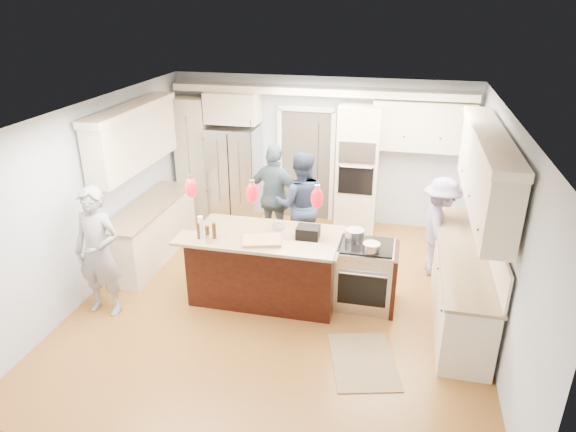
% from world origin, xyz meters
% --- Properties ---
extents(ground_plane, '(6.00, 6.00, 0.00)m').
position_xyz_m(ground_plane, '(0.00, 0.00, 0.00)').
color(ground_plane, '#AD6E2F').
rests_on(ground_plane, ground).
extents(room_shell, '(5.54, 6.04, 2.72)m').
position_xyz_m(room_shell, '(0.00, 0.00, 1.82)').
color(room_shell, '#B2BCC6').
rests_on(room_shell, ground).
extents(refrigerator, '(0.90, 0.70, 1.80)m').
position_xyz_m(refrigerator, '(-1.55, 2.64, 0.90)').
color(refrigerator, '#B7B7BC').
rests_on(refrigerator, ground).
extents(oven_column, '(0.72, 0.69, 2.30)m').
position_xyz_m(oven_column, '(0.75, 2.67, 1.15)').
color(oven_column, beige).
rests_on(oven_column, ground).
extents(back_upper_cabinets, '(5.30, 0.61, 2.54)m').
position_xyz_m(back_upper_cabinets, '(-0.75, 2.76, 1.67)').
color(back_upper_cabinets, beige).
rests_on(back_upper_cabinets, ground).
extents(right_counter_run, '(0.64, 3.10, 2.51)m').
position_xyz_m(right_counter_run, '(2.44, 0.30, 1.06)').
color(right_counter_run, beige).
rests_on(right_counter_run, ground).
extents(left_cabinets, '(0.64, 2.30, 2.51)m').
position_xyz_m(left_cabinets, '(-2.44, 0.80, 1.06)').
color(left_cabinets, beige).
rests_on(left_cabinets, ground).
extents(kitchen_island, '(2.10, 1.46, 1.12)m').
position_xyz_m(kitchen_island, '(-0.25, 0.07, 0.49)').
color(kitchen_island, black).
rests_on(kitchen_island, ground).
extents(island_range, '(0.82, 0.71, 0.92)m').
position_xyz_m(island_range, '(1.16, 0.15, 0.46)').
color(island_range, '#B7B7BC').
rests_on(island_range, ground).
extents(pendant_lights, '(1.75, 0.15, 1.03)m').
position_xyz_m(pendant_lights, '(-0.25, -0.51, 1.80)').
color(pendant_lights, black).
rests_on(pendant_lights, ground).
extents(person_bar_end, '(0.67, 0.46, 1.80)m').
position_xyz_m(person_bar_end, '(-2.30, -0.82, 0.90)').
color(person_bar_end, gray).
rests_on(person_bar_end, ground).
extents(person_far_left, '(0.97, 0.82, 1.77)m').
position_xyz_m(person_far_left, '(-0.04, 1.45, 0.88)').
color(person_far_left, '#28344E').
rests_on(person_far_left, ground).
extents(person_far_right, '(1.14, 0.70, 1.81)m').
position_xyz_m(person_far_right, '(-0.50, 1.60, 0.90)').
color(person_far_right, '#4B6169').
rests_on(person_far_right, ground).
extents(person_range_side, '(0.67, 1.06, 1.56)m').
position_xyz_m(person_range_side, '(2.14, 1.27, 0.78)').
color(person_range_side, gray).
rests_on(person_range_side, ground).
extents(floor_rug, '(0.98, 1.23, 0.01)m').
position_xyz_m(floor_rug, '(1.25, -1.12, 0.01)').
color(floor_rug, '#957951').
rests_on(floor_rug, ground).
extents(water_bottle, '(0.09, 0.09, 0.31)m').
position_xyz_m(water_bottle, '(-0.95, -0.53, 1.27)').
color(water_bottle, silver).
rests_on(water_bottle, kitchen_island).
extents(beer_bottle_a, '(0.06, 0.06, 0.23)m').
position_xyz_m(beer_bottle_a, '(-0.97, -0.55, 1.23)').
color(beer_bottle_a, '#3F230B').
rests_on(beer_bottle_a, kitchen_island).
extents(beer_bottle_b, '(0.08, 0.08, 0.23)m').
position_xyz_m(beer_bottle_b, '(-0.82, -0.63, 1.23)').
color(beer_bottle_b, '#3F230B').
rests_on(beer_bottle_b, kitchen_island).
extents(beer_bottle_c, '(0.06, 0.06, 0.21)m').
position_xyz_m(beer_bottle_c, '(-0.78, -0.50, 1.23)').
color(beer_bottle_c, '#3F230B').
rests_on(beer_bottle_c, kitchen_island).
extents(drink_can, '(0.08, 0.08, 0.12)m').
position_xyz_m(drink_can, '(-0.82, -0.65, 1.18)').
color(drink_can, '#B7B7BC').
rests_on(drink_can, kitchen_island).
extents(cutting_board, '(0.56, 0.46, 0.04)m').
position_xyz_m(cutting_board, '(-0.16, -0.47, 1.14)').
color(cutting_board, tan).
rests_on(cutting_board, kitchen_island).
extents(pot_large, '(0.25, 0.25, 0.15)m').
position_xyz_m(pot_large, '(0.96, 0.28, 0.99)').
color(pot_large, '#B7B7BC').
rests_on(pot_large, island_range).
extents(pot_small, '(0.23, 0.23, 0.11)m').
position_xyz_m(pot_small, '(1.21, -0.02, 0.98)').
color(pot_small, '#B7B7BC').
rests_on(pot_small, island_range).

